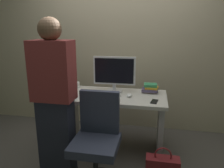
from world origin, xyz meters
TOP-DOWN VIEW (x-y plane):
  - ground_plane at (0.00, 0.00)m, footprint 9.00×9.00m
  - wall_back at (0.00, 0.77)m, footprint 6.40×0.10m
  - desk at (0.00, 0.00)m, footprint 1.31×0.67m
  - office_chair at (-0.03, -0.68)m, footprint 0.52×0.52m
  - person_at_desk at (-0.47, -0.63)m, footprint 0.40×0.24m
  - monitor at (-0.01, 0.14)m, footprint 0.54×0.14m
  - keyboard at (-0.11, -0.07)m, footprint 0.43×0.13m
  - mouse at (0.21, -0.05)m, footprint 0.06×0.10m
  - cup_near_keyboard at (-0.44, -0.14)m, footprint 0.07×0.07m
  - cup_by_monitor at (-0.55, 0.22)m, footprint 0.07×0.07m
  - book_stack at (0.46, 0.18)m, footprint 0.21×0.16m
  - cell_phone at (0.51, -0.17)m, footprint 0.09×0.15m

SIDE VIEW (x-z plane):
  - ground_plane at x=0.00m, z-range 0.00..0.00m
  - office_chair at x=-0.03m, z-range -0.04..0.90m
  - desk at x=0.00m, z-range 0.13..0.87m
  - cell_phone at x=0.51m, z-range 0.73..0.74m
  - keyboard at x=-0.11m, z-range 0.73..0.75m
  - mouse at x=0.21m, z-range 0.73..0.77m
  - cup_by_monitor at x=-0.55m, z-range 0.73..0.82m
  - cup_near_keyboard at x=-0.44m, z-range 0.73..0.83m
  - book_stack at x=0.46m, z-range 0.73..0.85m
  - person_at_desk at x=-0.47m, z-range 0.02..1.66m
  - monitor at x=-0.01m, z-range 0.76..1.22m
  - wall_back at x=0.00m, z-range 0.00..3.00m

